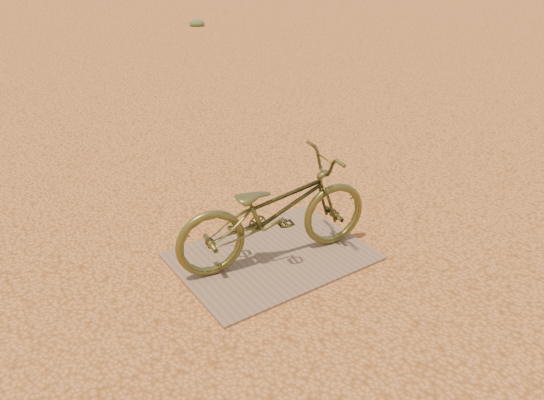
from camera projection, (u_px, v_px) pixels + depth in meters
ground at (259, 274)px, 4.45m from camera, size 120.00×120.00×0.00m
plywood_board at (272, 256)px, 4.68m from camera, size 1.64×1.19×0.02m
bicycle at (275, 211)px, 4.44m from camera, size 1.82×0.87×0.92m
kale_b at (197, 26)px, 15.95m from camera, size 0.45×0.45×0.25m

